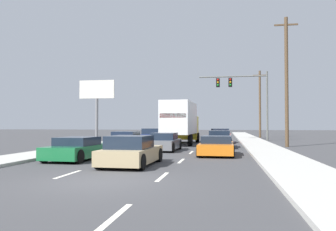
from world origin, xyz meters
TOP-DOWN VIEW (x-y plane):
  - ground_plane at (0.00, 25.00)m, footprint 140.00×140.00m
  - sidewalk_right at (6.53, 20.00)m, footprint 2.57×80.00m
  - sidewalk_left at (-6.53, 20.00)m, footprint 2.57×80.00m
  - lane_markings at (0.00, 18.75)m, footprint 3.54×57.00m
  - car_navy at (-3.17, 22.37)m, footprint 2.09×4.74m
  - car_blue at (-3.41, 14.16)m, footprint 2.07×4.38m
  - car_green at (-3.50, 6.10)m, footprint 2.14×4.62m
  - box_truck at (-0.03, 19.57)m, footprint 2.69×8.24m
  - car_gray at (-0.23, 12.42)m, footprint 1.91×4.07m
  - car_tan at (-0.22, 4.18)m, footprint 2.07×4.24m
  - car_red at (3.39, 22.68)m, footprint 2.12×4.62m
  - car_black at (3.40, 16.15)m, footprint 1.89×4.34m
  - car_orange at (3.32, 9.63)m, footprint 2.06×4.17m
  - traffic_signal_mast at (5.37, 27.67)m, footprint 7.42×0.69m
  - utility_pole_mid at (8.59, 17.66)m, footprint 1.80×0.28m
  - utility_pole_far at (8.40, 36.18)m, footprint 1.80×0.28m
  - roadside_billboard at (-11.55, 29.05)m, footprint 4.40×0.36m

SIDE VIEW (x-z plane):
  - ground_plane at x=0.00m, z-range 0.00..0.00m
  - lane_markings at x=0.00m, z-range 0.00..0.01m
  - sidewalk_right at x=6.53m, z-range 0.00..0.14m
  - sidewalk_left at x=-6.53m, z-range 0.00..0.14m
  - car_orange at x=3.32m, z-range -0.03..1.08m
  - car_green at x=-3.50m, z-range -0.04..1.10m
  - car_gray at x=-0.23m, z-range -0.05..1.15m
  - car_blue at x=-3.41m, z-range -0.07..1.18m
  - car_black at x=3.40m, z-range -0.06..1.23m
  - car_tan at x=-0.22m, z-range -0.06..1.23m
  - car_red at x=3.39m, z-range -0.07..1.29m
  - car_navy at x=-3.17m, z-range -0.05..1.31m
  - box_truck at x=-0.03m, z-range 0.26..3.93m
  - utility_pole_far at x=8.40m, z-range 0.14..9.01m
  - roadside_billboard at x=-11.55m, z-range 1.58..8.69m
  - utility_pole_mid at x=8.59m, z-range 0.14..10.37m
  - traffic_signal_mast at x=5.37m, z-range 1.86..9.35m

